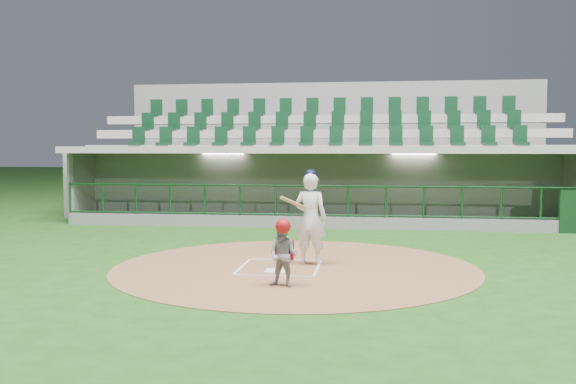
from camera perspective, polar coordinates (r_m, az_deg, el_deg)
name	(u,v)px	position (r m, az deg, el deg)	size (l,w,h in m)	color
ground	(282,265)	(13.00, -0.55, -6.53)	(120.00, 120.00, 0.00)	#1B4714
dirt_circle	(295,267)	(12.76, 0.66, -6.70)	(7.20, 7.20, 0.01)	brown
home_plate	(277,271)	(12.31, -1.03, -7.02)	(0.43, 0.43, 0.02)	white
batter_box_chalk	(280,267)	(12.70, -0.75, -6.70)	(1.55, 1.80, 0.01)	white
dugout_structure	(320,191)	(20.59, 2.84, 0.05)	(16.40, 3.70, 3.00)	gray
seating_deck	(325,173)	(23.64, 3.33, 1.69)	(17.00, 6.72, 5.15)	gray
batter	(310,217)	(12.92, 2.01, -2.24)	(0.92, 0.93, 1.93)	white
catcher	(283,253)	(10.89, -0.43, -5.44)	(0.62, 0.54, 1.16)	gray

